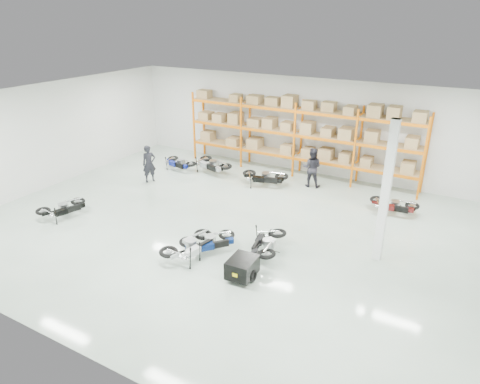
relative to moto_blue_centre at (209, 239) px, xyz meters
The scene contains 14 objects.
room 2.52m from the moto_blue_centre, 101.44° to the left, with size 18.00×18.00×18.00m.
pallet_rack 8.41m from the moto_blue_centre, 92.49° to the left, with size 11.28×0.98×3.62m.
structural_column 5.63m from the moto_blue_centre, 25.07° to the left, with size 0.25×0.25×4.50m, color white.
moto_blue_centre is the anchor object (origin of this frame).
moto_silver_left 0.64m from the moto_blue_centre, 119.04° to the right, with size 0.78×1.76×1.08m, color silver, non-canonical shape.
moto_black_far_left 6.25m from the moto_blue_centre, behind, with size 0.71×1.59×0.97m, color black, non-canonical shape.
moto_touring_right 1.85m from the moto_blue_centre, 26.02° to the left, with size 0.74×1.67×1.02m, color black, non-canonical shape.
trailer 1.84m from the moto_blue_centre, 25.40° to the right, with size 0.82×1.55×0.65m.
moto_back_a 8.11m from the moto_blue_centre, 133.67° to the left, with size 0.70×1.58×0.96m, color navy, non-canonical shape.
moto_back_b 7.46m from the moto_blue_centre, 122.18° to the left, with size 0.83×1.86×1.14m, color #A9ACB3, non-canonical shape.
moto_back_c 6.11m from the moto_blue_centre, 99.37° to the left, with size 0.79×1.79×1.09m, color black, non-canonical shape.
moto_back_d 7.47m from the moto_blue_centre, 51.68° to the left, with size 0.70×1.58×0.96m, color #450D0E, non-canonical shape.
person_left 7.06m from the moto_blue_centre, 145.73° to the left, with size 0.62×0.41×1.70m, color black.
person_back 7.08m from the moto_blue_centre, 83.14° to the left, with size 0.87×0.67×1.78m, color #222129.
Camera 1 is at (7.14, -11.82, 7.23)m, focal length 32.00 mm.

